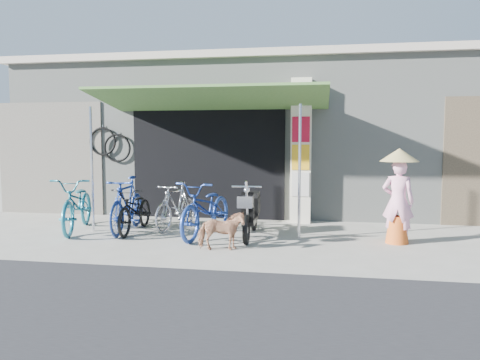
% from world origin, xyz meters
% --- Properties ---
extents(ground, '(80.00, 80.00, 0.00)m').
position_xyz_m(ground, '(0.00, 0.00, 0.00)').
color(ground, '#A09C91').
rests_on(ground, ground).
extents(bicycle_shop, '(12.30, 5.30, 3.66)m').
position_xyz_m(bicycle_shop, '(-0.00, 5.09, 1.83)').
color(bicycle_shop, gray).
rests_on(bicycle_shop, ground).
extents(shop_pillar, '(0.42, 0.44, 3.00)m').
position_xyz_m(shop_pillar, '(0.85, 2.45, 1.50)').
color(shop_pillar, beige).
rests_on(shop_pillar, ground).
extents(awning, '(4.60, 1.88, 2.72)m').
position_xyz_m(awning, '(-0.90, 1.63, 2.51)').
color(awning, '#3F692F').
rests_on(awning, ground).
extents(neighbour_left, '(2.60, 0.06, 2.60)m').
position_xyz_m(neighbour_left, '(-5.00, 2.59, 1.30)').
color(neighbour_left, '#6B665B').
rests_on(neighbour_left, ground).
extents(bike_teal, '(1.17, 2.08, 1.03)m').
position_xyz_m(bike_teal, '(-3.28, 0.71, 0.52)').
color(bike_teal, '#1D6F83').
rests_on(bike_teal, ground).
extents(bike_blue, '(0.60, 1.77, 1.05)m').
position_xyz_m(bike_blue, '(-2.31, 0.77, 0.52)').
color(bike_blue, navy).
rests_on(bike_blue, ground).
extents(bike_black, '(0.64, 1.65, 0.86)m').
position_xyz_m(bike_black, '(-2.17, 0.81, 0.43)').
color(bike_black, black).
rests_on(bike_black, ground).
extents(bike_silver, '(0.75, 1.60, 0.93)m').
position_xyz_m(bike_silver, '(-1.48, 1.18, 0.46)').
color(bike_silver, '#BABABF').
rests_on(bike_silver, ground).
extents(bike_navy, '(1.03, 2.03, 1.02)m').
position_xyz_m(bike_navy, '(-0.74, 0.65, 0.51)').
color(bike_navy, navy).
rests_on(bike_navy, ground).
extents(street_dog, '(0.79, 0.48, 0.62)m').
position_xyz_m(street_dog, '(-0.27, -0.35, 0.31)').
color(street_dog, '#A08A54').
rests_on(street_dog, ground).
extents(moped, '(0.50, 1.74, 0.99)m').
position_xyz_m(moped, '(0.04, 0.75, 0.45)').
color(moped, black).
rests_on(moped, ground).
extents(nun, '(0.64, 0.64, 1.60)m').
position_xyz_m(nun, '(2.55, 0.67, 0.80)').
color(nun, '#EEA0C1').
rests_on(nun, ground).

